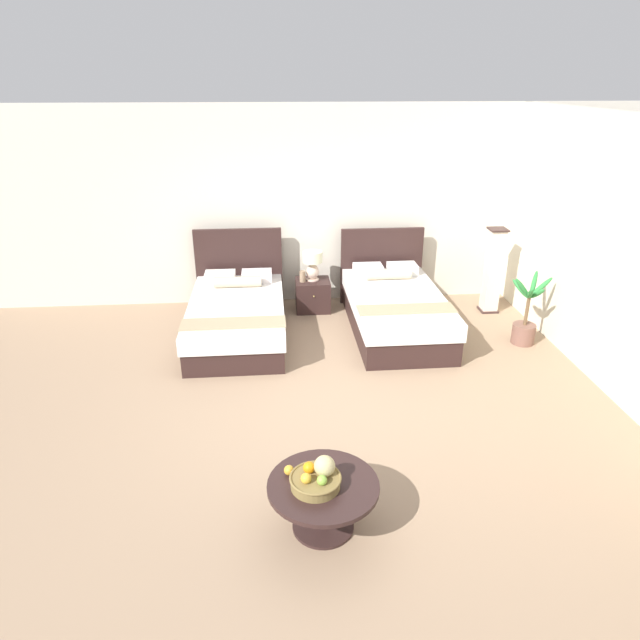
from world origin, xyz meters
TOP-DOWN VIEW (x-y plane):
  - ground_plane at (0.00, 0.00)m, footprint 9.73×9.90m
  - wall_back at (0.00, 3.15)m, footprint 9.73×0.12m
  - wall_side_right at (3.07, 0.40)m, footprint 0.12×5.50m
  - bed_near_window at (-1.05, 1.89)m, footprint 1.26×2.23m
  - bed_near_corner at (1.05, 1.88)m, footprint 1.22×2.23m
  - nightstand at (-0.00, 2.66)m, footprint 0.49×0.46m
  - table_lamp at (-0.00, 2.68)m, footprint 0.29×0.29m
  - vase at (-0.15, 2.62)m, footprint 0.08×0.08m
  - coffee_table at (-0.23, -1.68)m, footprint 0.83×0.83m
  - fruit_bowl at (-0.27, -1.69)m, footprint 0.38×0.38m
  - loose_apple at (-0.47, -1.55)m, footprint 0.08×0.08m
  - floor_lamp_corner at (2.56, 2.40)m, footprint 0.25×0.25m
  - potted_palm at (2.62, 1.31)m, footprint 0.54×0.51m

SIDE VIEW (x-z plane):
  - ground_plane at x=0.00m, z-range -0.02..0.00m
  - nightstand at x=0.00m, z-range 0.00..0.45m
  - bed_near_window at x=-1.05m, z-range -0.31..0.87m
  - potted_palm at x=2.62m, z-range -0.18..0.75m
  - bed_near_corner at x=1.05m, z-range -0.27..0.87m
  - coffee_table at x=-0.23m, z-range 0.10..0.51m
  - loose_apple at x=-0.47m, z-range 0.41..0.49m
  - fruit_bowl at x=-0.27m, z-range 0.37..0.60m
  - vase at x=-0.15m, z-range 0.45..0.62m
  - floor_lamp_corner at x=2.56m, z-range 0.00..1.23m
  - table_lamp at x=0.00m, z-range 0.50..0.93m
  - wall_back at x=0.00m, z-range 0.00..2.84m
  - wall_side_right at x=3.07m, z-range 0.00..2.84m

